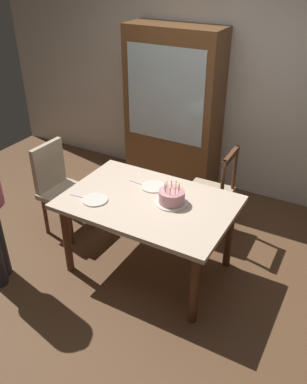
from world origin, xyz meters
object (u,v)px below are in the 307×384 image
chair_upholstered (59,184)px  dining_table (148,210)px  plate_far_side (153,187)px  birthday_cake (172,197)px  china_cabinet (173,111)px  plate_near_celebrant (95,200)px  chair_spindle_back (210,194)px

chair_upholstered → dining_table: bearing=-5.8°
plate_far_side → chair_upholstered: size_ratio=0.23×
birthday_cake → chair_upholstered: chair_upholstered is taller
dining_table → chair_upholstered: bearing=174.2°
chair_upholstered → china_cabinet: size_ratio=0.50×
plate_near_celebrant → plate_far_side: (0.33, 0.44, 0.00)m
plate_near_celebrant → plate_far_side: 0.54m
plate_near_celebrant → birthday_cake: bearing=25.6°
plate_near_celebrant → dining_table: bearing=28.7°
dining_table → chair_upholstered: (-1.11, 0.11, -0.12)m
birthday_cake → chair_spindle_back: (0.07, 0.74, -0.34)m
china_cabinet → chair_spindle_back: bearing=-42.7°
plate_far_side → china_cabinet: bearing=109.9°
chair_spindle_back → plate_near_celebrant: bearing=-122.7°
dining_table → china_cabinet: 1.68m
plate_near_celebrant → chair_spindle_back: chair_spindle_back is taller
chair_spindle_back → plate_far_side: bearing=-119.4°
birthday_cake → china_cabinet: china_cabinet is taller
dining_table → chair_upholstered: 1.12m
birthday_cake → plate_far_side: birthday_cake is taller
chair_upholstered → birthday_cake: bearing=-2.2°
birthday_cake → plate_near_celebrant: bearing=-154.4°
plate_far_side → birthday_cake: bearing=-30.7°
plate_far_side → chair_spindle_back: (0.33, 0.59, -0.29)m
dining_table → chair_spindle_back: chair_spindle_back is taller
plate_far_side → china_cabinet: china_cabinet is taller
dining_table → chair_spindle_back: 0.87m
plate_far_side → chair_upholstered: 1.07m
plate_near_celebrant → chair_upholstered: chair_upholstered is taller
chair_spindle_back → china_cabinet: (-0.81, 0.75, 0.49)m
china_cabinet → chair_upholstered: bearing=-111.1°
birthday_cake → chair_spindle_back: chair_spindle_back is taller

